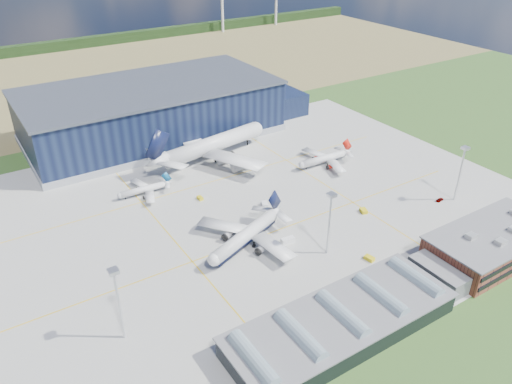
# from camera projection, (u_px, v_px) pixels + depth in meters

# --- Properties ---
(ground) EXTENTS (600.00, 600.00, 0.00)m
(ground) POSITION_uv_depth(u_px,v_px,m) (253.00, 221.00, 184.18)
(ground) COLOR #29481B
(ground) RESTS_ON ground
(apron) EXTENTS (220.00, 160.00, 0.08)m
(apron) POSITION_uv_depth(u_px,v_px,m) (240.00, 209.00, 191.49)
(apron) COLOR #A8A8A3
(apron) RESTS_ON ground
(farmland) EXTENTS (600.00, 220.00, 0.01)m
(farmland) POSITION_uv_depth(u_px,v_px,m) (84.00, 75.00, 345.22)
(farmland) COLOR olive
(farmland) RESTS_ON ground
(treeline) EXTENTS (600.00, 8.00, 8.00)m
(treeline) POSITION_uv_depth(u_px,v_px,m) (54.00, 46.00, 401.80)
(treeline) COLOR black
(treeline) RESTS_ON ground
(hangar) EXTENTS (145.00, 62.00, 26.10)m
(hangar) POSITION_uv_depth(u_px,v_px,m) (157.00, 113.00, 249.15)
(hangar) COLOR black
(hangar) RESTS_ON ground
(ops_building) EXTENTS (46.00, 23.00, 10.90)m
(ops_building) POSITION_uv_depth(u_px,v_px,m) (492.00, 243.00, 163.67)
(ops_building) COLOR brown
(ops_building) RESTS_ON ground
(glass_concourse) EXTENTS (78.00, 23.00, 8.60)m
(glass_concourse) POSITION_uv_depth(u_px,v_px,m) (351.00, 317.00, 135.42)
(glass_concourse) COLOR black
(glass_concourse) RESTS_ON ground
(light_mast_west) EXTENTS (2.60, 2.60, 23.00)m
(light_mast_west) POSITION_uv_depth(u_px,v_px,m) (117.00, 293.00, 126.47)
(light_mast_west) COLOR silver
(light_mast_west) RESTS_ON ground
(light_mast_center) EXTENTS (2.60, 2.60, 23.00)m
(light_mast_center) POSITION_uv_depth(u_px,v_px,m) (330.00, 214.00, 159.28)
(light_mast_center) COLOR silver
(light_mast_center) RESTS_ON ground
(light_mast_east) EXTENTS (2.60, 2.60, 23.00)m
(light_mast_east) POSITION_uv_depth(u_px,v_px,m) (462.00, 165.00, 189.74)
(light_mast_east) COLOR silver
(light_mast_east) RESTS_ON ground
(airliner_navy) EXTENTS (52.89, 52.39, 13.37)m
(airliner_navy) POSITION_uv_depth(u_px,v_px,m) (245.00, 230.00, 166.91)
(airliner_navy) COLOR silver
(airliner_navy) RESTS_ON ground
(airliner_red) EXTENTS (30.88, 30.25, 9.76)m
(airliner_red) POSITION_uv_depth(u_px,v_px,m) (324.00, 155.00, 221.79)
(airliner_red) COLOR silver
(airliner_red) RESTS_ON ground
(airliner_widebody) EXTENTS (76.60, 75.43, 21.61)m
(airliner_widebody) POSITION_uv_depth(u_px,v_px,m) (213.00, 136.00, 225.30)
(airliner_widebody) COLOR silver
(airliner_widebody) RESTS_ON ground
(airliner_regional) EXTENTS (24.57, 24.09, 7.66)m
(airliner_regional) POSITION_uv_depth(u_px,v_px,m) (142.00, 187.00, 198.86)
(airliner_regional) COLOR silver
(airliner_regional) RESTS_ON ground
(gse_tug_a) EXTENTS (2.58, 3.60, 1.37)m
(gse_tug_a) POSITION_uv_depth(u_px,v_px,m) (369.00, 258.00, 163.23)
(gse_tug_a) COLOR yellow
(gse_tug_a) RESTS_ON ground
(gse_tug_b) EXTENTS (3.22, 3.86, 1.43)m
(gse_tug_b) POSITION_uv_depth(u_px,v_px,m) (364.00, 211.00, 188.86)
(gse_tug_b) COLOR yellow
(gse_tug_b) RESTS_ON ground
(gse_van_a) EXTENTS (5.02, 2.60, 2.11)m
(gse_van_a) POSITION_uv_depth(u_px,v_px,m) (288.00, 241.00, 171.32)
(gse_van_a) COLOR white
(gse_van_a) RESTS_ON ground
(gse_cart_a) EXTENTS (3.42, 4.00, 1.46)m
(gse_cart_a) POSITION_uv_depth(u_px,v_px,m) (265.00, 204.00, 193.11)
(gse_cart_a) COLOR white
(gse_cart_a) RESTS_ON ground
(gse_tug_c) EXTENTS (1.80, 2.83, 1.22)m
(gse_tug_c) POSITION_uv_depth(u_px,v_px,m) (200.00, 198.00, 197.32)
(gse_tug_c) COLOR yellow
(gse_tug_c) RESTS_ON ground
(gse_van_c) EXTENTS (6.01, 4.18, 2.62)m
(gse_van_c) POSITION_uv_depth(u_px,v_px,m) (492.00, 214.00, 185.68)
(gse_van_c) COLOR white
(gse_van_c) RESTS_ON ground
(car_a) EXTENTS (3.84, 1.94, 1.26)m
(car_a) POSITION_uv_depth(u_px,v_px,m) (440.00, 200.00, 196.34)
(car_a) COLOR #99999E
(car_a) RESTS_ON ground
(car_b) EXTENTS (3.43, 1.24, 1.12)m
(car_b) POSITION_uv_depth(u_px,v_px,m) (368.00, 279.00, 154.21)
(car_b) COLOR #99999E
(car_b) RESTS_ON ground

